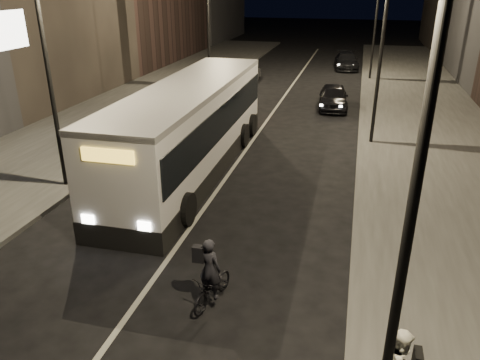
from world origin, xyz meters
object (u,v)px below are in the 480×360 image
Objects in this scene: streetlight_left_far at (212,10)px; city_bus at (191,124)px; streetlight_right_mid at (378,27)px; streetlight_right_far at (374,7)px; streetlight_left_near at (50,42)px; cyclist_on_bicycle at (212,282)px; car_far at (347,61)px; streetlight_right_near at (401,140)px; car_mid at (246,74)px; car_near at (333,97)px.

streetlight_left_far is 0.61× the size of city_bus.
streetlight_right_far is (0.00, 16.00, 0.00)m from streetlight_right_mid.
streetlight_left_near is at bearing -141.86° from city_bus.
cyclist_on_bicycle is 0.40× the size of car_far.
cyclist_on_bicycle is 34.03m from car_far.
streetlight_left_near is at bearing -113.45° from car_far.
streetlight_right_mid is 1.00× the size of streetlight_left_far.
streetlight_right_near and streetlight_left_near have the same top height.
car_mid is (1.73, 20.92, -4.71)m from streetlight_left_near.
car_near is (-1.96, 22.50, -4.65)m from streetlight_right_near.
city_bus is 12.62m from car_near.
streetlight_right_near reaches higher than car_near.
streetlight_right_mid is 14.62m from streetlight_left_far.
cyclist_on_bicycle is at bearing 141.99° from streetlight_right_near.
streetlight_left_far is at bearing 90.00° from streetlight_left_near.
car_mid is at bearing 59.34° from streetlight_left_far.
car_far is at bearing 100.63° from cyclist_on_bicycle.
city_bus is 2.80× the size of car_far.
car_far is at bearing 72.73° from streetlight_left_near.
streetlight_right_near is 1.72× the size of car_far.
streetlight_right_near is 1.00× the size of streetlight_right_far.
car_mid is (-2.00, 17.95, -1.27)m from city_bus.
streetlight_right_far is at bearing 96.78° from cyclist_on_bicycle.
streetlight_left_near is 18.00m from streetlight_left_far.
car_near is (4.98, 11.53, -1.22)m from city_bus.
cyclist_on_bicycle is at bearing -98.84° from car_near.
city_bus reaches higher than car_near.
streetlight_left_near is 1.00× the size of streetlight_left_far.
city_bus is at bearing -107.59° from car_far.
streetlight_right_near is 4.32× the size of cyclist_on_bicycle.
car_far is at bearing -131.20° from car_mid.
streetlight_right_mid is 16.40m from car_mid.
car_mid is (-8.93, 28.92, -4.71)m from streetlight_right_near.
cyclist_on_bicycle is (7.13, -23.24, -4.73)m from streetlight_left_far.
car_far is at bearing 92.70° from streetlight_right_near.
streetlight_right_far reaches higher than car_near.
streetlight_left_far is at bearing -150.64° from streetlight_right_far.
streetlight_right_far is 10.55m from car_mid.
streetlight_right_far is (0.00, 32.00, 0.00)m from streetlight_right_near.
streetlight_right_near is 23.06m from car_near.
streetlight_left_near is 0.61× the size of city_bus.
streetlight_right_far is at bearing 66.04° from streetlight_left_near.
car_mid is at bearing -160.99° from streetlight_right_far.
car_mid is (-6.98, 6.42, -0.06)m from car_near.
streetlight_right_near is at bearing -89.32° from car_near.
car_near is at bearing -21.88° from streetlight_left_far.
car_far is (-1.73, 36.74, -4.68)m from streetlight_right_near.
car_mid is (-8.93, 12.92, -4.71)m from streetlight_right_mid.
streetlight_right_mid is 14.50m from cyclist_on_bicycle.
streetlight_right_near and streetlight_left_far have the same top height.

